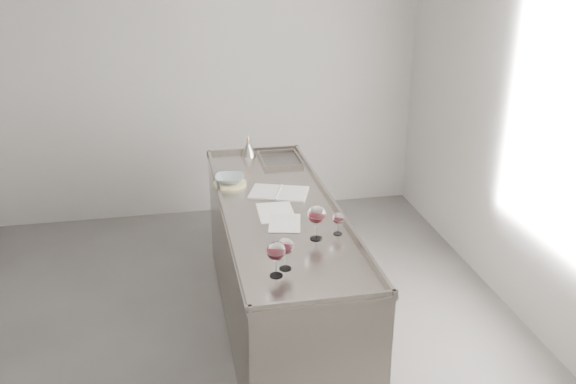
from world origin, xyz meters
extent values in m
cube|color=#4E4B49|center=(0.00, 0.00, -0.01)|extent=(4.50, 5.00, 0.02)
cube|color=#A8A5A2|center=(0.00, 2.51, 1.40)|extent=(4.50, 0.02, 2.80)
cube|color=#A8A5A2|center=(2.26, 0.00, 1.40)|extent=(0.02, 5.00, 2.80)
cube|color=gray|center=(0.50, 0.30, 0.46)|extent=(0.75, 2.40, 0.92)
cube|color=gray|center=(0.50, 0.30, 0.93)|extent=(0.77, 2.42, 0.02)
cube|color=gray|center=(0.50, -0.89, 0.96)|extent=(0.77, 0.02, 0.03)
cube|color=gray|center=(0.50, 1.49, 0.96)|extent=(0.77, 0.02, 0.03)
cube|color=gray|center=(0.14, 0.30, 0.96)|extent=(0.02, 2.42, 0.03)
cube|color=gray|center=(0.86, 0.30, 0.96)|extent=(0.02, 2.42, 0.03)
cube|color=#595654|center=(0.68, 1.22, 0.94)|extent=(0.30, 0.38, 0.01)
cylinder|color=white|center=(0.38, -0.51, 0.94)|extent=(0.07, 0.07, 0.00)
cylinder|color=white|center=(0.38, -0.51, 0.99)|extent=(0.01, 0.01, 0.09)
ellipsoid|color=white|center=(0.38, -0.51, 1.08)|extent=(0.10, 0.10, 0.10)
cylinder|color=#370711|center=(0.38, -0.51, 1.06)|extent=(0.07, 0.07, 0.02)
cylinder|color=white|center=(0.32, -0.58, 0.94)|extent=(0.07, 0.07, 0.00)
cylinder|color=white|center=(0.32, -0.58, 0.99)|extent=(0.01, 0.01, 0.10)
ellipsoid|color=white|center=(0.32, -0.58, 1.09)|extent=(0.10, 0.10, 0.11)
cylinder|color=#38070D|center=(0.32, -0.58, 1.06)|extent=(0.07, 0.07, 0.02)
cylinder|color=white|center=(0.63, -0.19, 0.94)|extent=(0.08, 0.08, 0.00)
cylinder|color=white|center=(0.63, -0.19, 1.00)|extent=(0.01, 0.01, 0.10)
ellipsoid|color=white|center=(0.63, -0.19, 1.10)|extent=(0.11, 0.11, 0.11)
cylinder|color=#3C080E|center=(0.63, -0.19, 1.07)|extent=(0.08, 0.08, 0.02)
cylinder|color=white|center=(0.78, -0.15, 0.94)|extent=(0.05, 0.05, 0.00)
cylinder|color=white|center=(0.78, -0.15, 0.98)|extent=(0.01, 0.01, 0.07)
ellipsoid|color=white|center=(0.78, -0.15, 1.04)|extent=(0.07, 0.07, 0.07)
cylinder|color=#3A080F|center=(0.78, -0.15, 1.03)|extent=(0.05, 0.05, 0.02)
cube|color=white|center=(0.45, 0.59, 0.95)|extent=(0.27, 0.32, 0.01)
cube|color=white|center=(0.64, 0.52, 0.95)|extent=(0.27, 0.32, 0.01)
cylinder|color=white|center=(0.54, 0.55, 0.95)|extent=(0.10, 0.26, 0.01)
cube|color=white|center=(0.46, 0.23, 0.94)|extent=(0.24, 0.34, 0.00)
cube|color=silver|center=(0.49, 0.05, 0.94)|extent=(0.25, 0.31, 0.00)
cylinder|color=#C5BA7F|center=(0.23, 0.78, 0.95)|extent=(0.32, 0.32, 0.02)
imported|color=#95A7AE|center=(0.23, 0.78, 0.99)|extent=(0.24, 0.24, 0.05)
cone|color=#ADA79A|center=(0.44, 1.38, 0.99)|extent=(0.13, 0.13, 0.11)
cylinder|color=#ADA79A|center=(0.44, 1.38, 1.06)|extent=(0.02, 0.02, 0.03)
cylinder|color=#AB6C2F|center=(0.44, 1.38, 1.08)|extent=(0.03, 0.03, 0.01)
cone|color=#ADA79A|center=(0.44, 1.38, 1.11)|extent=(0.02, 0.02, 0.04)
camera|label=1|loc=(-0.20, -3.52, 2.64)|focal=40.00mm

